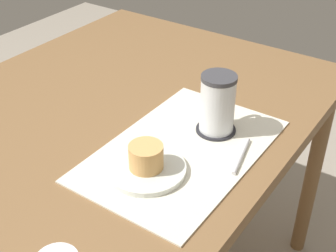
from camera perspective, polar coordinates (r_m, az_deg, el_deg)
The scene contains 7 objects.
dining_table at distance 1.21m, azimuth -8.05°, elevation -1.77°, with size 1.27×0.91×0.74m.
placemat at distance 1.04m, azimuth 1.81°, elevation -2.89°, with size 0.48×0.30×0.00m, color silver.
pastry_plate at distance 0.98m, azimuth -2.65°, elevation -5.26°, with size 0.17×0.17×0.01m, color silver.
pastry at distance 0.96m, azimuth -2.70°, elevation -3.74°, with size 0.07×0.07×0.05m, color #E0A860.
coffee_coaster at distance 1.11m, azimuth 5.84°, elevation -0.42°, with size 0.09×0.09×0.01m, color #232328.
coffee_mug at distance 1.07m, azimuth 6.11°, elevation 2.84°, with size 0.11×0.08×0.14m.
teaspoon at distance 1.02m, azimuth 8.93°, elevation -3.60°, with size 0.01×0.01×0.13m, color silver.
Camera 1 is at (-0.71, -0.69, 1.36)m, focal length 50.00 mm.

